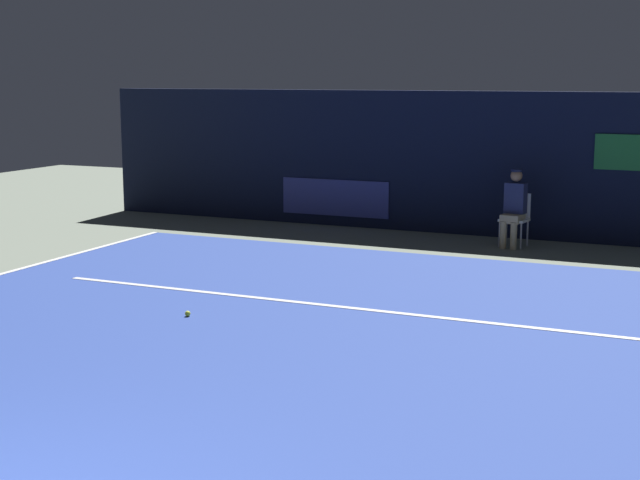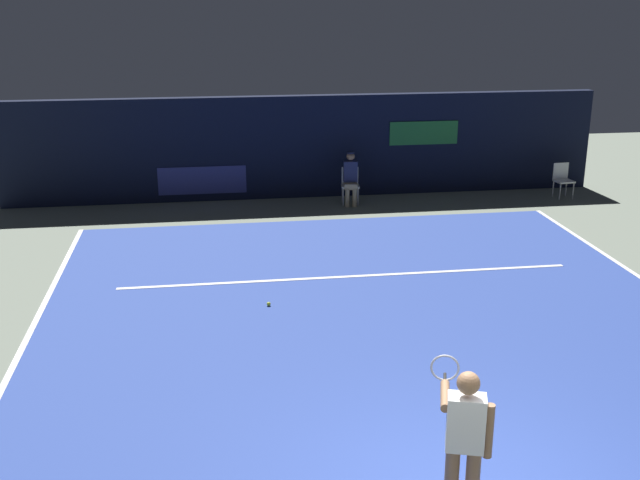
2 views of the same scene
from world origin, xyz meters
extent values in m
plane|color=gray|center=(0.00, 4.80, 0.00)|extent=(31.22, 31.22, 0.00)
cube|color=#2D479E|center=(0.00, 4.80, 0.01)|extent=(10.82, 11.61, 0.01)
cube|color=white|center=(-5.36, 4.80, 0.01)|extent=(0.10, 11.61, 0.01)
cube|color=white|center=(0.00, 6.83, 0.01)|extent=(8.44, 0.10, 0.01)
cube|color=black|center=(0.00, 12.88, 1.30)|extent=(15.20, 0.30, 2.60)
cube|color=navy|center=(-2.66, 12.72, 0.55)|extent=(2.20, 0.04, 0.70)
cube|color=#1E6B2D|center=(3.04, 12.72, 1.60)|extent=(1.80, 0.04, 0.60)
cube|color=white|center=(-0.19, -0.25, 1.20)|extent=(0.41, 0.32, 0.56)
sphere|color=#8C6647|center=(-0.19, -0.25, 1.62)|extent=(0.22, 0.22, 0.22)
cylinder|color=#8C6647|center=(-0.32, 0.02, 1.35)|extent=(0.23, 0.50, 0.09)
cylinder|color=#8C6647|center=(0.03, -0.29, 1.12)|extent=(0.09, 0.09, 0.56)
cylinder|color=black|center=(-0.23, 0.31, 1.35)|extent=(0.12, 0.30, 0.03)
torus|color=#B2B2B7|center=(-0.15, 0.57, 1.35)|extent=(0.30, 0.11, 0.30)
cube|color=white|center=(0.98, 11.92, 0.46)|extent=(0.48, 0.45, 0.04)
cube|color=white|center=(1.00, 12.12, 0.69)|extent=(0.42, 0.08, 0.42)
cylinder|color=#B2B2B7|center=(0.78, 11.78, 0.23)|extent=(0.03, 0.03, 0.46)
cylinder|color=#B2B2B7|center=(1.15, 11.73, 0.23)|extent=(0.03, 0.03, 0.46)
cylinder|color=#B2B2B7|center=(0.82, 12.11, 0.23)|extent=(0.03, 0.03, 0.46)
cylinder|color=#B2B2B7|center=(1.19, 12.07, 0.23)|extent=(0.03, 0.03, 0.46)
cube|color=tan|center=(0.97, 11.84, 0.50)|extent=(0.36, 0.43, 0.14)
cylinder|color=tan|center=(0.86, 11.67, 0.23)|extent=(0.11, 0.11, 0.46)
cylinder|color=tan|center=(1.04, 11.65, 0.23)|extent=(0.11, 0.11, 0.46)
cube|color=#23284C|center=(0.99, 11.96, 0.83)|extent=(0.36, 0.26, 0.52)
sphere|color=#8C6647|center=(0.99, 11.96, 1.21)|extent=(0.20, 0.20, 0.20)
cylinder|color=#141933|center=(0.99, 11.96, 1.30)|extent=(0.19, 0.19, 0.04)
cube|color=white|center=(6.51, 11.72, 0.44)|extent=(0.48, 0.44, 0.04)
cube|color=white|center=(6.50, 11.92, 0.67)|extent=(0.42, 0.07, 0.42)
cylinder|color=#B2B2B7|center=(6.34, 11.53, 0.22)|extent=(0.03, 0.03, 0.44)
cylinder|color=#B2B2B7|center=(6.72, 11.57, 0.22)|extent=(0.03, 0.03, 0.44)
cylinder|color=#B2B2B7|center=(6.31, 11.87, 0.22)|extent=(0.03, 0.03, 0.44)
cylinder|color=#B2B2B7|center=(6.69, 11.90, 0.22)|extent=(0.03, 0.03, 0.44)
sphere|color=#CCE033|center=(-1.59, 5.66, 0.05)|extent=(0.07, 0.07, 0.07)
camera|label=1|loc=(4.29, -3.61, 2.89)|focal=52.15mm
camera|label=2|loc=(-2.49, -6.34, 5.08)|focal=43.14mm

